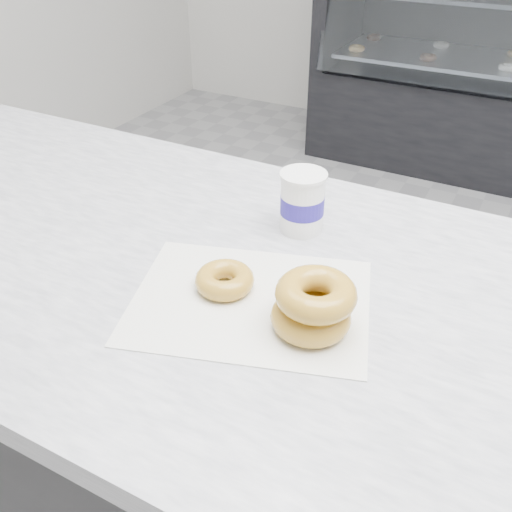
{
  "coord_description": "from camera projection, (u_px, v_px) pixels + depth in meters",
  "views": [
    {
      "loc": [
        0.05,
        -1.22,
        1.42
      ],
      "look_at": [
        -0.28,
        -0.6,
        0.94
      ],
      "focal_mm": 40.0,
      "sensor_mm": 36.0,
      "label": 1
    }
  ],
  "objects": [
    {
      "name": "ground",
      "position": [
        433.0,
        443.0,
        1.7
      ],
      "size": [
        5.0,
        5.0,
        0.0
      ],
      "primitive_type": "plane",
      "color": "#939396",
      "rests_on": "ground"
    },
    {
      "name": "wax_paper",
      "position": [
        250.0,
        301.0,
        0.83
      ],
      "size": [
        0.4,
        0.35,
        0.0
      ],
      "primitive_type": "cube",
      "rotation": [
        0.0,
        0.0,
        0.31
      ],
      "color": "silver",
      "rests_on": "counter"
    },
    {
      "name": "donut_single",
      "position": [
        225.0,
        280.0,
        0.84
      ],
      "size": [
        0.1,
        0.1,
        0.03
      ],
      "primitive_type": "torus",
      "rotation": [
        0.0,
        0.0,
        -0.19
      ],
      "color": "gold",
      "rests_on": "wax_paper"
    },
    {
      "name": "donut_stack",
      "position": [
        313.0,
        306.0,
        0.76
      ],
      "size": [
        0.15,
        0.15,
        0.08
      ],
      "color": "gold",
      "rests_on": "wax_paper"
    },
    {
      "name": "coffee_cup",
      "position": [
        302.0,
        201.0,
        0.97
      ],
      "size": [
        0.09,
        0.09,
        0.11
      ],
      "rotation": [
        0.0,
        0.0,
        -0.2
      ],
      "color": "white",
      "rests_on": "counter"
    }
  ]
}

